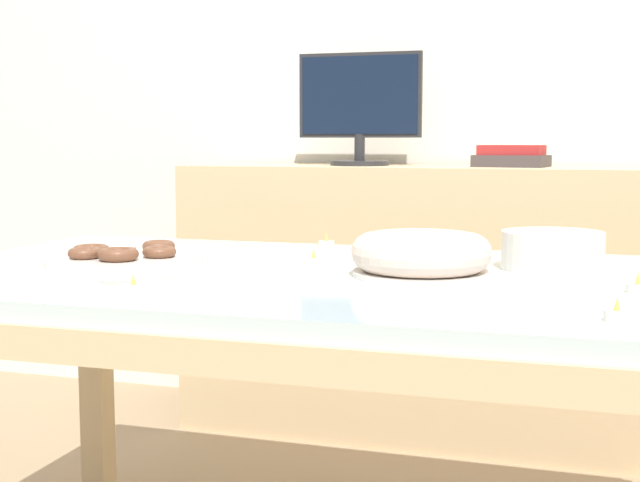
{
  "coord_description": "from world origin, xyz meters",
  "views": [
    {
      "loc": [
        0.54,
        -1.71,
        1.0
      ],
      "look_at": [
        -0.01,
        0.03,
        0.79
      ],
      "focal_mm": 50.0,
      "sensor_mm": 36.0,
      "label": 1
    }
  ],
  "objects_px": {
    "tealight_near_cakes": "(314,261)",
    "tealight_near_front": "(617,314)",
    "tealight_left_edge": "(133,288)",
    "tealight_centre": "(326,243)",
    "computer_monitor": "(360,109)",
    "tealight_right_edge": "(638,287)",
    "plate_stack": "(552,251)",
    "cake_chocolate_round": "(421,255)",
    "book_stack": "(512,157)",
    "pastry_platter": "(123,256)"
  },
  "relations": [
    {
      "from": "tealight_centre",
      "to": "pastry_platter",
      "type": "bearing_deg",
      "value": -131.72
    },
    {
      "from": "pastry_platter",
      "to": "tealight_centre",
      "type": "distance_m",
      "value": 0.52
    },
    {
      "from": "book_stack",
      "to": "tealight_near_cakes",
      "type": "height_order",
      "value": "book_stack"
    },
    {
      "from": "tealight_left_edge",
      "to": "tealight_centre",
      "type": "distance_m",
      "value": 0.76
    },
    {
      "from": "plate_stack",
      "to": "tealight_near_cakes",
      "type": "height_order",
      "value": "plate_stack"
    },
    {
      "from": "tealight_centre",
      "to": "tealight_near_front",
      "type": "bearing_deg",
      "value": -47.5
    },
    {
      "from": "plate_stack",
      "to": "tealight_left_edge",
      "type": "bearing_deg",
      "value": -142.74
    },
    {
      "from": "book_stack",
      "to": "pastry_platter",
      "type": "height_order",
      "value": "book_stack"
    },
    {
      "from": "book_stack",
      "to": "tealight_left_edge",
      "type": "distance_m",
      "value": 1.66
    },
    {
      "from": "tealight_near_front",
      "to": "tealight_centre",
      "type": "relative_size",
      "value": 1.0
    },
    {
      "from": "book_stack",
      "to": "plate_stack",
      "type": "distance_m",
      "value": 1.08
    },
    {
      "from": "pastry_platter",
      "to": "tealight_right_edge",
      "type": "bearing_deg",
      "value": -4.51
    },
    {
      "from": "cake_chocolate_round",
      "to": "tealight_centre",
      "type": "xyz_separation_m",
      "value": [
        -0.32,
        0.41,
        -0.03
      ]
    },
    {
      "from": "computer_monitor",
      "to": "tealight_right_edge",
      "type": "xyz_separation_m",
      "value": [
        0.85,
        -1.29,
        -0.36
      ]
    },
    {
      "from": "book_stack",
      "to": "tealight_left_edge",
      "type": "height_order",
      "value": "book_stack"
    },
    {
      "from": "tealight_right_edge",
      "to": "tealight_near_front",
      "type": "height_order",
      "value": "same"
    },
    {
      "from": "pastry_platter",
      "to": "plate_stack",
      "type": "distance_m",
      "value": 0.92
    },
    {
      "from": "tealight_near_cakes",
      "to": "pastry_platter",
      "type": "bearing_deg",
      "value": -170.11
    },
    {
      "from": "tealight_right_edge",
      "to": "pastry_platter",
      "type": "bearing_deg",
      "value": 175.49
    },
    {
      "from": "plate_stack",
      "to": "tealight_near_cakes",
      "type": "xyz_separation_m",
      "value": [
        -0.49,
        -0.09,
        -0.03
      ]
    },
    {
      "from": "tealight_near_cakes",
      "to": "book_stack",
      "type": "bearing_deg",
      "value": 74.97
    },
    {
      "from": "tealight_near_cakes",
      "to": "tealight_near_front",
      "type": "bearing_deg",
      "value": -34.76
    },
    {
      "from": "book_stack",
      "to": "tealight_left_edge",
      "type": "bearing_deg",
      "value": -107.65
    },
    {
      "from": "book_stack",
      "to": "cake_chocolate_round",
      "type": "xyz_separation_m",
      "value": [
        -0.06,
        -1.22,
        -0.17
      ]
    },
    {
      "from": "tealight_near_cakes",
      "to": "cake_chocolate_round",
      "type": "bearing_deg",
      "value": -19.29
    },
    {
      "from": "cake_chocolate_round",
      "to": "pastry_platter",
      "type": "xyz_separation_m",
      "value": [
        -0.67,
        0.01,
        -0.03
      ]
    },
    {
      "from": "tealight_near_cakes",
      "to": "plate_stack",
      "type": "bearing_deg",
      "value": 10.47
    },
    {
      "from": "plate_stack",
      "to": "book_stack",
      "type": "bearing_deg",
      "value": 100.07
    },
    {
      "from": "tealight_right_edge",
      "to": "cake_chocolate_round",
      "type": "bearing_deg",
      "value": 170.15
    },
    {
      "from": "computer_monitor",
      "to": "plate_stack",
      "type": "distance_m",
      "value": 1.3
    },
    {
      "from": "tealight_near_cakes",
      "to": "tealight_centre",
      "type": "xyz_separation_m",
      "value": [
        -0.07,
        0.32,
        0.0
      ]
    },
    {
      "from": "pastry_platter",
      "to": "computer_monitor",
      "type": "bearing_deg",
      "value": 79.9
    },
    {
      "from": "book_stack",
      "to": "tealight_near_front",
      "type": "bearing_deg",
      "value": -78.91
    },
    {
      "from": "tealight_near_front",
      "to": "book_stack",
      "type": "bearing_deg",
      "value": 101.09
    },
    {
      "from": "cake_chocolate_round",
      "to": "tealight_right_edge",
      "type": "relative_size",
      "value": 6.89
    },
    {
      "from": "cake_chocolate_round",
      "to": "tealight_right_edge",
      "type": "xyz_separation_m",
      "value": [
        0.4,
        -0.07,
        -0.03
      ]
    },
    {
      "from": "pastry_platter",
      "to": "tealight_near_cakes",
      "type": "distance_m",
      "value": 0.42
    },
    {
      "from": "computer_monitor",
      "to": "book_stack",
      "type": "bearing_deg",
      "value": 0.16
    },
    {
      "from": "pastry_platter",
      "to": "tealight_near_front",
      "type": "relative_size",
      "value": 8.75
    },
    {
      "from": "tealight_near_front",
      "to": "tealight_centre",
      "type": "distance_m",
      "value": 1.01
    },
    {
      "from": "tealight_left_edge",
      "to": "book_stack",
      "type": "bearing_deg",
      "value": 72.35
    },
    {
      "from": "computer_monitor",
      "to": "tealight_left_edge",
      "type": "relative_size",
      "value": 10.6
    },
    {
      "from": "tealight_near_cakes",
      "to": "computer_monitor",
      "type": "bearing_deg",
      "value": 100.11
    },
    {
      "from": "book_stack",
      "to": "cake_chocolate_round",
      "type": "distance_m",
      "value": 1.24
    },
    {
      "from": "computer_monitor",
      "to": "tealight_centre",
      "type": "xyz_separation_m",
      "value": [
        0.13,
        -0.82,
        -0.36
      ]
    },
    {
      "from": "cake_chocolate_round",
      "to": "tealight_near_front",
      "type": "relative_size",
      "value": 6.89
    },
    {
      "from": "computer_monitor",
      "to": "tealight_near_front",
      "type": "xyz_separation_m",
      "value": [
        0.81,
        -1.56,
        -0.36
      ]
    },
    {
      "from": "tealight_near_front",
      "to": "plate_stack",
      "type": "bearing_deg",
      "value": 103.14
    },
    {
      "from": "cake_chocolate_round",
      "to": "tealight_centre",
      "type": "bearing_deg",
      "value": 128.19
    },
    {
      "from": "tealight_left_edge",
      "to": "tealight_centre",
      "type": "relative_size",
      "value": 1.0
    }
  ]
}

